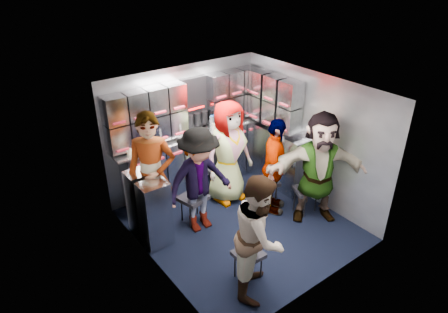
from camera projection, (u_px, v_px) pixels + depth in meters
floor at (240, 225)px, 6.00m from camera, size 3.00×3.00×0.00m
wall_back at (184, 128)px, 6.56m from camera, size 2.80×0.04×2.10m
wall_left at (151, 198)px, 4.76m from camera, size 0.04×3.00×2.10m
wall_right at (311, 138)px, 6.25m from camera, size 0.04×3.00×2.10m
ceiling at (243, 91)px, 5.01m from camera, size 2.80×3.00×0.02m
cart_bank_back at (192, 163)px, 6.68m from camera, size 2.68×0.38×0.99m
cart_bank_left at (149, 208)px, 5.53m from camera, size 0.38×0.76×0.99m
counter at (191, 135)px, 6.43m from camera, size 2.68×0.42×0.03m
locker_bank_back at (188, 106)px, 6.25m from camera, size 2.68×0.28×0.82m
locker_bank_right at (275, 101)px, 6.46m from camera, size 0.28×1.00×0.82m
right_cabinet at (275, 157)px, 6.85m from camera, size 0.28×1.20×1.00m
coffee_niche at (195, 104)px, 6.40m from camera, size 0.46×0.16×0.84m
red_latch_strip at (198, 147)px, 6.36m from camera, size 2.60×0.02×0.03m
jump_seat_near_left at (248, 256)px, 4.89m from camera, size 0.35×0.33×0.40m
jump_seat_mid_left at (193, 199)px, 5.90m from camera, size 0.44×0.43×0.44m
jump_seat_center at (221, 173)px, 6.59m from camera, size 0.38×0.36×0.45m
jump_seat_mid_right at (265, 183)px, 6.29m from camera, size 0.44×0.42×0.45m
jump_seat_near_right at (306, 192)px, 6.15m from camera, size 0.45×0.44×0.41m
attendant_standing at (152, 176)px, 5.47m from camera, size 0.80×0.75×1.84m
attendant_arc_a at (260, 236)px, 4.56m from camera, size 0.96×0.94×1.56m
attendant_arc_b at (199, 181)px, 5.59m from camera, size 1.06×0.64×1.60m
attendant_arc_c at (228, 152)px, 6.25m from camera, size 0.84×0.55×1.69m
attendant_arc_d at (274, 167)px, 5.99m from camera, size 0.93×0.87×1.54m
attendant_arc_e at (319, 168)px, 5.79m from camera, size 1.60×1.33×1.72m
bottle_left at (180, 131)px, 6.20m from camera, size 0.07×0.07×0.26m
bottle_mid at (160, 137)px, 6.02m from camera, size 0.07×0.07×0.27m
bottle_right at (212, 123)px, 6.54m from camera, size 0.07×0.07×0.22m
cup_left at (129, 151)px, 5.77m from camera, size 0.07×0.07×0.10m
cup_right at (214, 126)px, 6.58m from camera, size 0.09×0.09×0.10m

